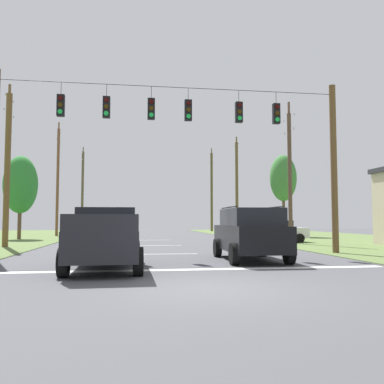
% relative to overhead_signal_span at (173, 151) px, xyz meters
% --- Properties ---
extents(ground_plane, '(120.00, 120.00, 0.00)m').
position_rel_overhead_signal_span_xyz_m(ground_plane, '(-0.06, -8.78, -4.62)').
color(ground_plane, '#47474C').
extents(stop_bar_stripe, '(12.96, 0.45, 0.01)m').
position_rel_overhead_signal_span_xyz_m(stop_bar_stripe, '(-0.06, -5.27, -4.61)').
color(stop_bar_stripe, white).
rests_on(stop_bar_stripe, ground).
extents(lane_dash_0, '(2.50, 0.15, 0.01)m').
position_rel_overhead_signal_span_xyz_m(lane_dash_0, '(-0.06, 0.73, -4.61)').
color(lane_dash_0, white).
rests_on(lane_dash_0, ground).
extents(lane_dash_1, '(2.50, 0.15, 0.01)m').
position_rel_overhead_signal_span_xyz_m(lane_dash_1, '(-0.06, 7.05, -4.61)').
color(lane_dash_1, white).
rests_on(lane_dash_1, ground).
extents(lane_dash_2, '(2.50, 0.15, 0.01)m').
position_rel_overhead_signal_span_xyz_m(lane_dash_2, '(-0.06, 13.97, -4.61)').
color(lane_dash_2, white).
rests_on(lane_dash_2, ground).
extents(overhead_signal_span, '(15.46, 0.31, 7.97)m').
position_rel_overhead_signal_span_xyz_m(overhead_signal_span, '(0.00, 0.00, 0.00)').
color(overhead_signal_span, brown).
rests_on(overhead_signal_span, ground).
extents(pickup_truck, '(2.33, 5.42, 1.95)m').
position_rel_overhead_signal_span_xyz_m(pickup_truck, '(-2.64, -4.60, -3.65)').
color(pickup_truck, black).
rests_on(pickup_truck, ground).
extents(suv_black, '(2.32, 4.85, 2.05)m').
position_rel_overhead_signal_span_xyz_m(suv_black, '(2.70, -2.70, -3.56)').
color(suv_black, black).
rests_on(suv_black, ground).
extents(distant_car_crossing_white, '(4.33, 2.09, 1.52)m').
position_rel_overhead_signal_span_xyz_m(distant_car_crossing_white, '(7.94, 9.27, -3.83)').
color(distant_car_crossing_white, silver).
rests_on(distant_car_crossing_white, ground).
extents(utility_pole_mid_right, '(0.27, 1.97, 9.42)m').
position_rel_overhead_signal_span_xyz_m(utility_pole_mid_right, '(8.47, 7.69, 0.04)').
color(utility_pole_mid_right, brown).
rests_on(utility_pole_mid_right, ground).
extents(utility_pole_far_right, '(0.30, 1.65, 10.11)m').
position_rel_overhead_signal_span_xyz_m(utility_pole_far_right, '(8.73, 22.69, 0.30)').
color(utility_pole_far_right, brown).
rests_on(utility_pole_far_right, ground).
extents(utility_pole_near_left, '(0.34, 1.92, 11.54)m').
position_rel_overhead_signal_span_xyz_m(utility_pole_near_left, '(9.03, 37.81, 1.07)').
color(utility_pole_near_left, brown).
rests_on(utility_pole_near_left, ground).
extents(utility_pole_far_left, '(0.34, 1.91, 9.48)m').
position_rel_overhead_signal_span_xyz_m(utility_pole_far_left, '(-8.98, 6.77, 0.07)').
color(utility_pole_far_left, brown).
rests_on(utility_pole_far_left, ground).
extents(utility_pole_distant_right, '(0.26, 1.97, 11.08)m').
position_rel_overhead_signal_span_xyz_m(utility_pole_distant_right, '(-9.00, 22.96, 0.97)').
color(utility_pole_distant_right, brown).
rests_on(utility_pole_distant_right, ground).
extents(utility_pole_distant_left, '(0.33, 1.73, 11.42)m').
position_rel_overhead_signal_span_xyz_m(utility_pole_distant_left, '(-8.51, 38.60, 1.00)').
color(utility_pole_distant_left, brown).
rests_on(utility_pole_distant_left, ground).
extents(tree_roadside_right, '(2.69, 2.69, 6.76)m').
position_rel_overhead_signal_span_xyz_m(tree_roadside_right, '(-10.82, 16.76, -0.22)').
color(tree_roadside_right, brown).
rests_on(tree_roadside_right, ground).
extents(tree_roadside_left, '(2.50, 2.50, 7.72)m').
position_rel_overhead_signal_span_xyz_m(tree_roadside_left, '(12.32, 19.07, 0.87)').
color(tree_roadside_left, brown).
rests_on(tree_roadside_left, ground).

